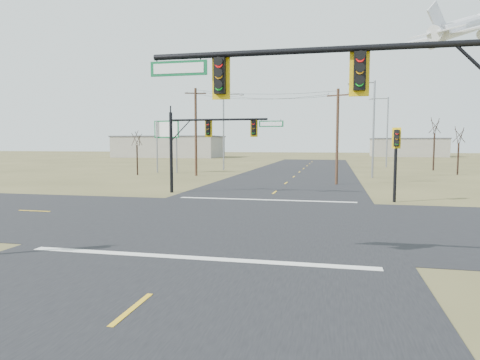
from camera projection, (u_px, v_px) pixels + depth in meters
name	position (u px, v px, depth m)	size (l,w,h in m)	color
ground	(242.00, 220.00, 21.54)	(320.00, 320.00, 0.00)	olive
road_ew	(242.00, 219.00, 21.54)	(160.00, 14.00, 0.02)	black
road_ns	(242.00, 219.00, 21.54)	(14.00, 160.00, 0.02)	black
stop_bar_near	(194.00, 258.00, 14.24)	(12.00, 0.40, 0.01)	silver
stop_bar_far	(265.00, 200.00, 28.83)	(12.00, 0.40, 0.01)	silver
mast_arm_near	(369.00, 96.00, 11.82)	(10.34, 0.41, 7.05)	black
mast_arm_far	(211.00, 134.00, 32.26)	(8.82, 0.57, 6.20)	black
pedestal_signal_ne	(396.00, 149.00, 27.52)	(0.65, 0.57, 4.87)	black
utility_pole_near	(337.00, 135.00, 39.28)	(2.05, 0.89, 8.79)	#4D3121
utility_pole_far	(196.00, 131.00, 50.00)	(2.35, 1.07, 10.22)	#4D3121
highway_sign	(167.00, 136.00, 55.33)	(3.57, 0.64, 6.76)	gray
streetlight_a	(371.00, 124.00, 46.95)	(2.96, 0.30, 10.64)	gray
streetlight_b	(386.00, 128.00, 67.93)	(3.11, 0.50, 11.10)	gray
streetlight_c	(225.00, 127.00, 60.15)	(3.03, 0.41, 10.84)	gray
bare_tree_a	(137.00, 138.00, 51.31)	(2.97, 2.97, 5.66)	black
bare_tree_b	(171.00, 132.00, 68.26)	(3.59, 3.59, 7.00)	black
bare_tree_c	(459.00, 134.00, 51.65)	(2.82, 2.82, 6.24)	black
bare_tree_d	(435.00, 125.00, 59.90)	(3.41, 3.41, 7.87)	black
warehouse_left	(169.00, 147.00, 117.46)	(28.00, 14.00, 5.50)	gray
warehouse_mid	(408.00, 148.00, 122.95)	(20.00, 12.00, 5.00)	gray
jet_airliner	(459.00, 28.00, 83.77)	(27.47, 27.45, 13.54)	silver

